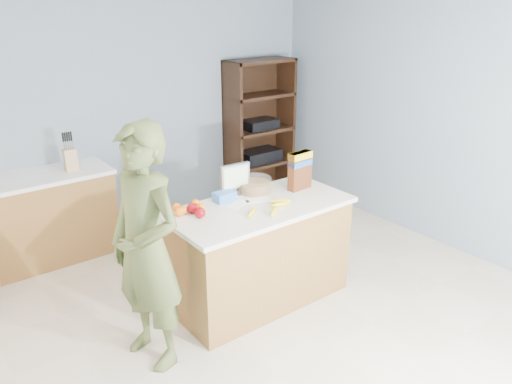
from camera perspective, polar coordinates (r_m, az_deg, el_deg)
floor at (r=4.37m, az=2.87°, el=-13.67°), size 4.50×5.00×0.02m
walls at (r=3.69m, az=3.34°, el=7.91°), size 4.52×5.02×2.51m
counter_peninsula at (r=4.35m, az=0.40°, el=-7.39°), size 1.56×0.76×0.90m
back_cabinet at (r=5.45m, az=-22.45°, el=-2.56°), size 1.24×0.62×0.90m
shelving_unit at (r=6.59m, az=0.15°, el=6.87°), size 0.90×0.40×1.80m
person at (r=3.53m, az=-12.42°, el=-6.39°), size 0.56×0.73×1.79m
knife_block at (r=5.28m, az=-20.47°, el=3.57°), size 0.12×0.10×0.31m
envelopes at (r=4.19m, az=-0.90°, el=-1.16°), size 0.44×0.20×0.00m
bananas at (r=4.05m, az=1.82°, el=-1.74°), size 0.50×0.26×0.04m
apples at (r=3.95m, az=-6.87°, el=-2.11°), size 0.09×0.20×0.09m
oranges at (r=4.03m, az=-7.88°, el=-1.83°), size 0.26×0.19×0.07m
blue_carton at (r=4.22m, az=-3.63°, el=-0.51°), size 0.18×0.12×0.08m
salad_bowl at (r=4.40m, az=-0.17°, el=0.71°), size 0.30×0.30×0.13m
tv at (r=4.30m, az=-2.40°, el=1.64°), size 0.28×0.12×0.28m
cereal_box at (r=4.44m, az=5.06°, el=2.77°), size 0.23×0.10×0.34m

